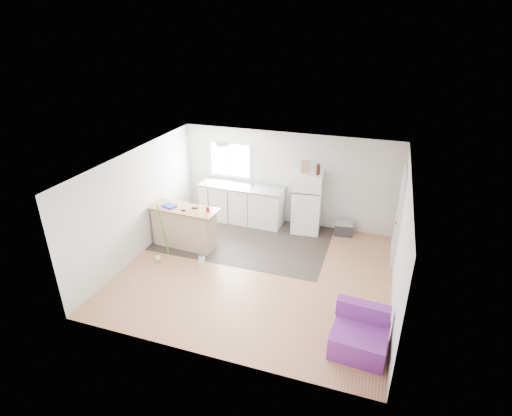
{
  "coord_description": "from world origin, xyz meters",
  "views": [
    {
      "loc": [
        2.26,
        -6.75,
        4.82
      ],
      "look_at": [
        -0.24,
        0.7,
        1.14
      ],
      "focal_mm": 28.0,
      "sensor_mm": 36.0,
      "label": 1
    }
  ],
  "objects_px": {
    "cleaner_jug": "(202,261)",
    "cardboard_box": "(305,167)",
    "refrigerator": "(307,202)",
    "mop": "(159,252)",
    "bottle_left": "(318,170)",
    "peninsula": "(185,227)",
    "purple_seat": "(360,335)",
    "cooler": "(344,228)",
    "kitchen_cabinets": "(242,203)",
    "red_cup": "(208,209)",
    "blue_tray": "(169,206)",
    "bottle_right": "(319,169)"
  },
  "relations": [
    {
      "from": "cleaner_jug",
      "to": "red_cup",
      "type": "bearing_deg",
      "value": 83.25
    },
    {
      "from": "bottle_left",
      "to": "peninsula",
      "type": "bearing_deg",
      "value": -151.12
    },
    {
      "from": "bottle_right",
      "to": "peninsula",
      "type": "bearing_deg",
      "value": -150.15
    },
    {
      "from": "bottle_left",
      "to": "bottle_right",
      "type": "xyz_separation_m",
      "value": [
        0.01,
        0.07,
        0.0
      ]
    },
    {
      "from": "refrigerator",
      "to": "cooler",
      "type": "bearing_deg",
      "value": -0.43
    },
    {
      "from": "purple_seat",
      "to": "red_cup",
      "type": "height_order",
      "value": "red_cup"
    },
    {
      "from": "peninsula",
      "to": "blue_tray",
      "type": "bearing_deg",
      "value": -171.88
    },
    {
      "from": "refrigerator",
      "to": "kitchen_cabinets",
      "type": "bearing_deg",
      "value": 175.68
    },
    {
      "from": "kitchen_cabinets",
      "to": "bottle_right",
      "type": "height_order",
      "value": "bottle_right"
    },
    {
      "from": "mop",
      "to": "bottle_right",
      "type": "xyz_separation_m",
      "value": [
        3.0,
        2.39,
        1.46
      ]
    },
    {
      "from": "refrigerator",
      "to": "mop",
      "type": "relative_size",
      "value": 1.1
    },
    {
      "from": "cooler",
      "to": "bottle_left",
      "type": "bearing_deg",
      "value": -172.11
    },
    {
      "from": "bottle_right",
      "to": "bottle_left",
      "type": "bearing_deg",
      "value": -99.29
    },
    {
      "from": "kitchen_cabinets",
      "to": "cardboard_box",
      "type": "distance_m",
      "value": 2.03
    },
    {
      "from": "peninsula",
      "to": "purple_seat",
      "type": "xyz_separation_m",
      "value": [
        4.21,
        -2.08,
        -0.23
      ]
    },
    {
      "from": "red_cup",
      "to": "cardboard_box",
      "type": "xyz_separation_m",
      "value": [
        1.84,
        1.58,
        0.68
      ]
    },
    {
      "from": "refrigerator",
      "to": "blue_tray",
      "type": "distance_m",
      "value": 3.33
    },
    {
      "from": "blue_tray",
      "to": "bottle_left",
      "type": "relative_size",
      "value": 1.2
    },
    {
      "from": "kitchen_cabinets",
      "to": "cleaner_jug",
      "type": "xyz_separation_m",
      "value": [
        -0.06,
        -2.33,
        -0.39
      ]
    },
    {
      "from": "refrigerator",
      "to": "cooler",
      "type": "xyz_separation_m",
      "value": [
        0.94,
        0.07,
        -0.6
      ]
    },
    {
      "from": "refrigerator",
      "to": "cleaner_jug",
      "type": "bearing_deg",
      "value": -131.81
    },
    {
      "from": "purple_seat",
      "to": "bottle_right",
      "type": "relative_size",
      "value": 3.66
    },
    {
      "from": "peninsula",
      "to": "cardboard_box",
      "type": "bearing_deg",
      "value": 36.16
    },
    {
      "from": "purple_seat",
      "to": "cleaner_jug",
      "type": "height_order",
      "value": "purple_seat"
    },
    {
      "from": "kitchen_cabinets",
      "to": "bottle_right",
      "type": "bearing_deg",
      "value": 0.26
    },
    {
      "from": "blue_tray",
      "to": "bottle_left",
      "type": "bearing_deg",
      "value": 26.63
    },
    {
      "from": "kitchen_cabinets",
      "to": "cooler",
      "type": "distance_m",
      "value": 2.68
    },
    {
      "from": "cleaner_jug",
      "to": "bottle_left",
      "type": "height_order",
      "value": "bottle_left"
    },
    {
      "from": "mop",
      "to": "red_cup",
      "type": "bearing_deg",
      "value": 33.88
    },
    {
      "from": "bottle_left",
      "to": "red_cup",
      "type": "bearing_deg",
      "value": -145.03
    },
    {
      "from": "refrigerator",
      "to": "bottle_right",
      "type": "distance_m",
      "value": 0.94
    },
    {
      "from": "cardboard_box",
      "to": "blue_tray",
      "type": "bearing_deg",
      "value": -149.79
    },
    {
      "from": "cleaner_jug",
      "to": "blue_tray",
      "type": "bearing_deg",
      "value": 130.41
    },
    {
      "from": "red_cup",
      "to": "blue_tray",
      "type": "distance_m",
      "value": 0.95
    },
    {
      "from": "red_cup",
      "to": "blue_tray",
      "type": "relative_size",
      "value": 0.4
    },
    {
      "from": "bottle_left",
      "to": "cleaner_jug",
      "type": "bearing_deg",
      "value": -132.09
    },
    {
      "from": "cleaner_jug",
      "to": "peninsula",
      "type": "bearing_deg",
      "value": 119.17
    },
    {
      "from": "peninsula",
      "to": "mop",
      "type": "xyz_separation_m",
      "value": [
        -0.23,
        -0.8,
        -0.26
      ]
    },
    {
      "from": "cleaner_jug",
      "to": "cardboard_box",
      "type": "relative_size",
      "value": 0.92
    },
    {
      "from": "peninsula",
      "to": "mop",
      "type": "relative_size",
      "value": 1.14
    },
    {
      "from": "refrigerator",
      "to": "cardboard_box",
      "type": "bearing_deg",
      "value": -157.33
    },
    {
      "from": "purple_seat",
      "to": "refrigerator",
      "type": "bearing_deg",
      "value": 118.19
    },
    {
      "from": "refrigerator",
      "to": "peninsula",
      "type": "bearing_deg",
      "value": -151.62
    },
    {
      "from": "cleaner_jug",
      "to": "cardboard_box",
      "type": "bearing_deg",
      "value": 35.51
    },
    {
      "from": "kitchen_cabinets",
      "to": "purple_seat",
      "type": "xyz_separation_m",
      "value": [
        3.39,
        -3.71,
        -0.25
      ]
    },
    {
      "from": "cardboard_box",
      "to": "mop",
      "type": "bearing_deg",
      "value": -138.26
    },
    {
      "from": "mop",
      "to": "peninsula",
      "type": "bearing_deg",
      "value": 63.58
    },
    {
      "from": "cleaner_jug",
      "to": "bottle_right",
      "type": "bearing_deg",
      "value": 30.66
    },
    {
      "from": "cleaner_jug",
      "to": "blue_tray",
      "type": "xyz_separation_m",
      "value": [
        -1.09,
        0.67,
        0.87
      ]
    },
    {
      "from": "red_cup",
      "to": "mop",
      "type": "bearing_deg",
      "value": -135.77
    }
  ]
}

